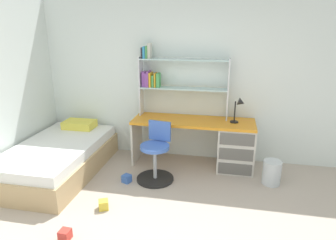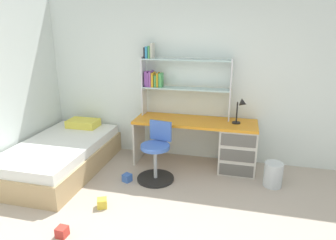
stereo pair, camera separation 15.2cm
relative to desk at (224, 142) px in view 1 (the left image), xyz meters
name	(u,v)px [view 1 (the left image)]	position (x,y,z in m)	size (l,w,h in m)	color
room_shell	(85,94)	(-1.71, -0.94, 0.87)	(6.01, 6.06, 2.54)	silver
desk	(224,142)	(0.00, 0.00, 0.00)	(1.82, 0.58, 0.72)	orange
bookshelf_hutch	(171,76)	(-0.85, 0.17, 0.94)	(1.36, 0.22, 1.11)	silver
desk_lamp	(240,106)	(0.19, -0.02, 0.57)	(0.20, 0.17, 0.38)	black
swivel_chair	(156,158)	(-0.92, -0.57, -0.08)	(0.52, 0.52, 0.81)	black
bed_platform	(59,158)	(-2.36, -0.65, -0.17)	(1.11, 1.92, 0.57)	tan
waste_bin	(272,172)	(0.66, -0.39, -0.23)	(0.25, 0.25, 0.33)	silver
toy_block_yellow_2	(104,205)	(-1.35, -1.41, -0.34)	(0.11, 0.11, 0.11)	gold
toy_block_blue_3	(127,179)	(-1.29, -0.75, -0.35)	(0.11, 0.11, 0.11)	#3860B7
toy_block_red_4	(65,235)	(-1.52, -1.98, -0.35)	(0.11, 0.11, 0.11)	red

